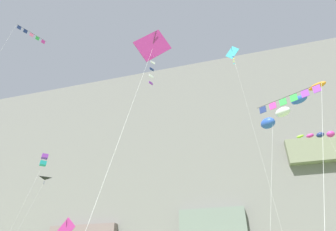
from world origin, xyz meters
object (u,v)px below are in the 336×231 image
kite_banner_mid_left (290,106)px  kite_windsock_high_left (321,135)px  kite_windsock_upper_left (281,113)px  kite_delta_mid_center (43,185)px  kite_box_low_left (44,160)px  kite_diamond_far_left (152,48)px  kite_diamond_near_cliff (233,56)px  kite_diamond_high_center (66,230)px  kite_banner_high_right (24,44)px

kite_banner_mid_left → kite_windsock_high_left: bearing=71.3°
kite_windsock_upper_left → kite_delta_mid_center: kite_delta_mid_center is taller
kite_box_low_left → kite_diamond_far_left: size_ratio=1.30×
kite_diamond_near_cliff → kite_diamond_high_center: size_ratio=3.93×
kite_diamond_far_left → kite_diamond_high_center: 27.24m
kite_diamond_high_center → kite_diamond_far_left: bearing=-49.4°
kite_delta_mid_center → kite_banner_high_right: bearing=-64.4°
kite_banner_high_right → kite_diamond_high_center: kite_banner_high_right is taller
kite_banner_mid_left → kite_banner_high_right: bearing=169.8°
kite_box_low_left → kite_windsock_upper_left: kite_box_low_left is taller
kite_banner_mid_left → kite_diamond_near_cliff: bearing=94.0°
kite_diamond_far_left → kite_diamond_near_cliff: kite_diamond_near_cliff is taller
kite_banner_high_right → kite_delta_mid_center: kite_banner_high_right is taller
kite_diamond_high_center → kite_banner_mid_left: size_ratio=0.83×
kite_box_low_left → kite_diamond_high_center: kite_box_low_left is taller
kite_box_low_left → kite_windsock_high_left: size_ratio=0.85×
kite_windsock_upper_left → kite_diamond_far_left: bearing=-127.7°
kite_banner_mid_left → kite_windsock_upper_left: bearing=83.1°
kite_box_low_left → kite_banner_mid_left: size_ratio=1.77×
kite_diamond_far_left → kite_windsock_high_left: (16.64, 31.69, 8.26)m
kite_diamond_high_center → kite_delta_mid_center: kite_delta_mid_center is taller
kite_box_low_left → kite_delta_mid_center: bearing=124.3°
kite_diamond_high_center → kite_box_low_left: bearing=166.0°
kite_banner_high_right → kite_delta_mid_center: 24.55m
kite_diamond_near_cliff → kite_delta_mid_center: kite_diamond_near_cliff is taller
kite_windsock_high_left → kite_banner_mid_left: (-9.83, -28.97, -11.60)m
kite_diamond_far_left → kite_windsock_high_left: size_ratio=0.66×
kite_windsock_high_left → kite_banner_mid_left: size_ratio=2.08×
kite_box_low_left → kite_windsock_upper_left: 34.81m
kite_delta_mid_center → kite_diamond_high_center: bearing=-33.5°
kite_diamond_high_center → kite_windsock_upper_left: bearing=-22.3°
kite_diamond_high_center → kite_delta_mid_center: bearing=146.5°
kite_banner_high_right → kite_box_low_left: bearing=111.9°
kite_windsock_high_left → kite_delta_mid_center: size_ratio=1.33×
kite_banner_mid_left → kite_diamond_high_center: bearing=144.0°
kite_box_low_left → kite_banner_high_right: kite_banner_high_right is taller
kite_banner_high_right → kite_banner_mid_left: (25.52, -4.58, -16.23)m
kite_diamond_far_left → kite_windsock_high_left: 36.74m
kite_banner_high_right → kite_windsock_upper_left: bearing=5.8°
kite_box_low_left → kite_banner_high_right: 17.86m
kite_windsock_upper_left → kite_delta_mid_center: 40.22m
kite_windsock_high_left → kite_diamond_far_left: bearing=-117.7°
kite_diamond_high_center → kite_banner_mid_left: kite_banner_mid_left is taller
kite_banner_high_right → kite_windsock_upper_left: kite_banner_high_right is taller
kite_delta_mid_center → kite_banner_mid_left: bearing=-35.2°
kite_diamond_far_left → kite_banner_mid_left: kite_diamond_far_left is taller
kite_box_low_left → kite_banner_high_right: size_ratio=0.67×
kite_diamond_near_cliff → kite_diamond_high_center: (-22.70, -3.13, -25.45)m
kite_windsock_high_left → kite_diamond_high_center: bearing=-161.4°
kite_banner_mid_left → kite_box_low_left: bearing=148.4°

